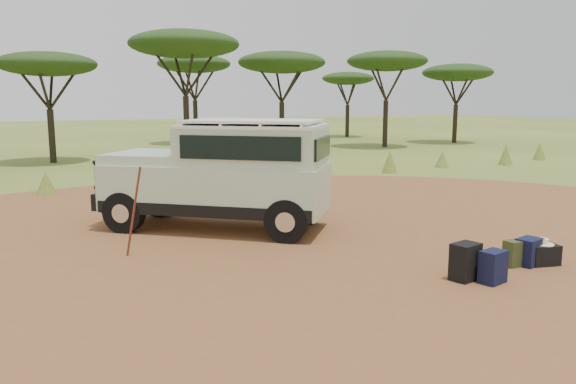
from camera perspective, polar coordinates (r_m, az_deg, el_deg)
name	(u,v)px	position (r m, az deg, el deg)	size (l,w,h in m)	color
ground	(278,260)	(9.87, -1.04, -6.93)	(140.00, 140.00, 0.00)	#516B26
dirt_clearing	(278,260)	(9.87, -1.04, -6.91)	(23.00, 23.00, 0.01)	brown
grass_fringe	(156,177)	(17.85, -13.26, 1.52)	(36.60, 1.60, 0.90)	#516B26
acacia_treeline	(106,54)	(28.80, -18.04, 13.15)	(46.70, 13.20, 6.26)	black
safari_vehicle	(224,177)	(12.08, -6.55, 1.55)	(4.86, 4.60, 2.36)	#AFC6A9
walking_staff	(134,212)	(10.23, -15.41, -1.99)	(0.04, 0.04, 1.67)	maroon
backpack_black	(465,262)	(9.16, 17.56, -6.79)	(0.43, 0.32, 0.59)	black
backpack_navy	(493,267)	(9.16, 20.10, -7.17)	(0.39, 0.28, 0.51)	#101634
backpack_olive	(514,254)	(10.18, 21.99, -5.82)	(0.32, 0.23, 0.45)	#383E1D
duffel_navy	(529,252)	(10.33, 23.26, -5.62)	(0.42, 0.31, 0.47)	#101634
hard_case	(542,255)	(10.49, 24.41, -5.81)	(0.50, 0.35, 0.35)	black
stuff_sack	(489,272)	(9.29, 19.76, -7.61)	(0.29, 0.29, 0.29)	black
safari_hat	(543,242)	(10.44, 24.49, -4.66)	(0.35, 0.35, 0.10)	beige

